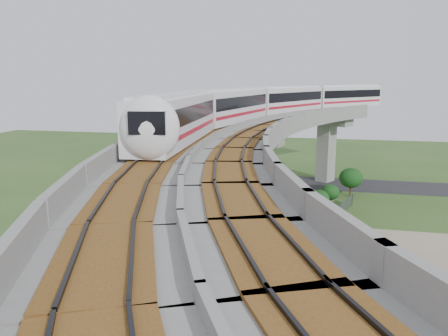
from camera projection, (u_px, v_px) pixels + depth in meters
The scene contains 15 objects.
ground at pixel (217, 260), 36.80m from camera, with size 160.00×160.00×0.00m, color #315120.
dirt_lot at pixel (397, 288), 31.98m from camera, with size 18.00×26.00×0.04m, color gray.
asphalt_road at pixel (263, 181), 65.52m from camera, with size 60.00×8.00×0.03m, color #232326.
viaduct at pixel (265, 157), 34.18m from camera, with size 19.58×73.98×11.40m.
metro_train at pixel (277, 103), 50.67m from camera, with size 21.80×58.48×3.64m.
fence at pixel (337, 262), 34.63m from camera, with size 3.87×38.73×1.50m.
tree_0 at pixel (351, 178), 56.36m from camera, with size 3.02×3.02×3.73m.
tree_1 at pixel (330, 192), 49.80m from camera, with size 2.08×2.08×3.22m.
tree_2 at pixel (319, 199), 47.60m from camera, with size 2.23×2.23×3.16m.
tree_3 at pixel (301, 214), 41.72m from camera, with size 2.34×2.34×3.33m.
tree_4 at pixel (298, 232), 37.80m from camera, with size 2.45×2.45×3.03m.
tree_5 at pixel (306, 253), 31.71m from camera, with size 3.01×3.01×3.89m.
tree_6 at pixel (300, 295), 25.70m from camera, with size 3.02×3.02×3.85m.
car_red at pixel (387, 289), 30.63m from camera, with size 1.17×3.36×1.11m, color red.
car_dark at pixel (363, 268), 33.81m from camera, with size 1.71×4.22×1.22m, color black.
Camera 1 is at (7.86, -33.57, 15.07)m, focal length 35.00 mm.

